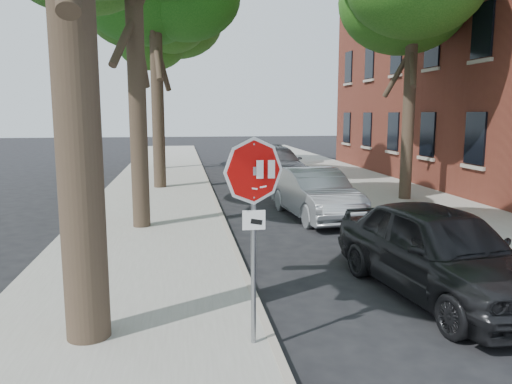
# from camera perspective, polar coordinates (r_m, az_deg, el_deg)

# --- Properties ---
(ground) EXTENTS (120.00, 120.00, 0.00)m
(ground) POSITION_cam_1_polar(r_m,az_deg,el_deg) (6.80, 5.83, -17.25)
(ground) COLOR black
(ground) RESTS_ON ground
(sidewalk_left) EXTENTS (4.00, 55.00, 0.12)m
(sidewalk_left) POSITION_cam_1_polar(r_m,az_deg,el_deg) (18.17, -11.44, -0.52)
(sidewalk_left) COLOR gray
(sidewalk_left) RESTS_ON ground
(sidewalk_right) EXTENTS (4.00, 55.00, 0.12)m
(sidewalk_right) POSITION_cam_1_polar(r_m,az_deg,el_deg) (19.66, 14.14, 0.09)
(sidewalk_right) COLOR gray
(sidewalk_right) RESTS_ON ground
(curb_left) EXTENTS (0.12, 55.00, 0.13)m
(curb_left) POSITION_cam_1_polar(r_m,az_deg,el_deg) (18.18, -4.97, -0.36)
(curb_left) COLOR #9E9384
(curb_left) RESTS_ON ground
(curb_right) EXTENTS (0.12, 55.00, 0.13)m
(curb_right) POSITION_cam_1_polar(r_m,az_deg,el_deg) (18.96, 8.42, -0.03)
(curb_right) COLOR #9E9384
(curb_right) RESTS_ON ground
(stop_sign) EXTENTS (0.76, 0.34, 2.61)m
(stop_sign) POSITION_cam_1_polar(r_m,az_deg,el_deg) (6.03, -0.27, -1.08)
(stop_sign) COLOR gray
(stop_sign) RESTS_ON sidewalk_left
(tree_far) EXTENTS (5.29, 4.91, 9.33)m
(tree_far) POSITION_cam_1_polar(r_m,az_deg,el_deg) (27.37, -11.46, 17.66)
(tree_far) COLOR black
(tree_far) RESTS_ON sidewalk_left
(car_a) EXTENTS (2.38, 4.73, 1.54)m
(car_a) POSITION_cam_1_polar(r_m,az_deg,el_deg) (8.78, 20.16, -6.30)
(car_a) COLOR black
(car_a) RESTS_ON ground
(car_b) EXTENTS (1.92, 4.44, 1.42)m
(car_b) POSITION_cam_1_polar(r_m,az_deg,el_deg) (14.49, 6.76, -0.18)
(car_b) COLOR gray
(car_b) RESTS_ON ground
(car_c) EXTENTS (2.39, 5.37, 1.53)m
(car_c) POSITION_cam_1_polar(r_m,az_deg,el_deg) (22.28, 2.22, 3.21)
(car_c) COLOR #47464B
(car_c) RESTS_ON ground
(car_d) EXTENTS (2.93, 5.24, 1.38)m
(car_d) POSITION_cam_1_polar(r_m,az_deg,el_deg) (28.22, -0.08, 4.28)
(car_d) COLOR black
(car_d) RESTS_ON ground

